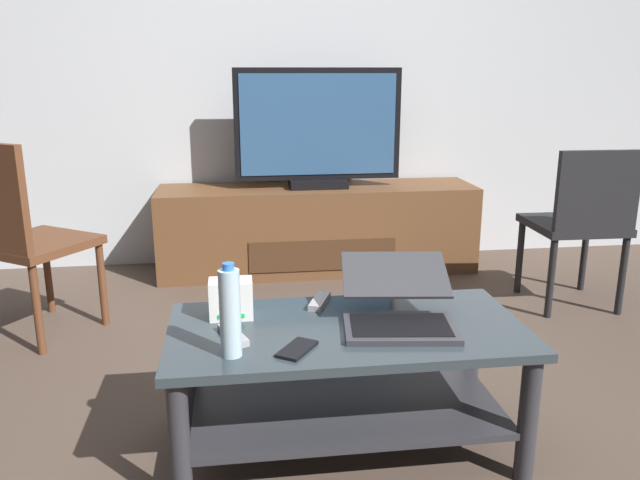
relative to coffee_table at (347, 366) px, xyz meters
name	(u,v)px	position (x,y,z in m)	size (l,w,h in m)	color
ground_plane	(334,438)	(-0.03, 0.06, -0.30)	(7.68, 7.68, 0.00)	#4C3D33
back_wall	(279,40)	(-0.03, 2.28, 1.10)	(6.40, 0.12, 2.80)	silver
coffee_table	(347,366)	(0.00, 0.00, 0.00)	(1.13, 0.56, 0.44)	#2D383D
media_cabinet	(318,228)	(0.17, 1.96, -0.04)	(1.94, 0.48, 0.53)	brown
television	(318,131)	(0.17, 1.94, 0.57)	(1.00, 0.20, 0.71)	black
dining_chair	(581,219)	(1.42, 1.11, 0.18)	(0.45, 0.45, 0.85)	black
side_chair	(19,232)	(-1.31, 1.09, 0.21)	(0.61, 0.61, 0.93)	#59331E
laptop	(398,305)	(0.17, 0.01, 0.20)	(0.39, 0.44, 0.18)	#333338
router_box	(231,299)	(-0.36, 0.13, 0.20)	(0.14, 0.09, 0.13)	white
water_bottle_near	(230,312)	(-0.36, -0.16, 0.27)	(0.06, 0.06, 0.27)	silver
cell_phone	(297,349)	(-0.18, -0.16, 0.14)	(0.07, 0.14, 0.01)	black
tv_remote	(233,335)	(-0.36, -0.04, 0.15)	(0.04, 0.16, 0.02)	#99999E
soundbar_remote	(320,301)	(-0.06, 0.21, 0.15)	(0.04, 0.16, 0.02)	#99999E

